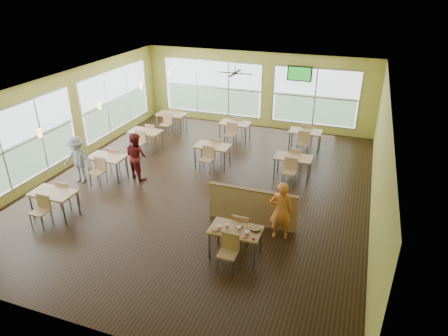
% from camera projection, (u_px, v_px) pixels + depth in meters
% --- Properties ---
extents(room, '(12.00, 12.04, 3.20)m').
position_uv_depth(room, '(203.00, 139.00, 11.97)').
color(room, black).
rests_on(room, ground).
extents(window_bays, '(9.24, 10.24, 2.38)m').
position_uv_depth(window_bays, '(170.00, 106.00, 15.43)').
color(window_bays, white).
rests_on(window_bays, room).
extents(main_table, '(1.22, 1.52, 0.87)m').
position_uv_depth(main_table, '(235.00, 233.00, 9.25)').
color(main_table, tan).
rests_on(main_table, floor).
extents(half_wall_divider, '(2.40, 0.14, 1.04)m').
position_uv_depth(half_wall_divider, '(252.00, 206.00, 10.53)').
color(half_wall_divider, tan).
rests_on(half_wall_divider, floor).
extents(dining_tables, '(6.92, 8.72, 0.87)m').
position_uv_depth(dining_tables, '(195.00, 144.00, 14.16)').
color(dining_tables, tan).
rests_on(dining_tables, floor).
extents(pendant_lights, '(0.11, 7.31, 0.86)m').
position_uv_depth(pendant_lights, '(121.00, 95.00, 13.14)').
color(pendant_lights, '#2D2119').
rests_on(pendant_lights, ceiling).
extents(ceiling_fan, '(1.25, 1.25, 0.29)m').
position_uv_depth(ceiling_fan, '(235.00, 73.00, 13.93)').
color(ceiling_fan, '#2D2119').
rests_on(ceiling_fan, ceiling).
extents(tv_backwall, '(1.00, 0.07, 0.60)m').
position_uv_depth(tv_backwall, '(300.00, 74.00, 16.06)').
color(tv_backwall, black).
rests_on(tv_backwall, wall_back).
extents(man_plaid, '(0.65, 0.51, 1.57)m').
position_uv_depth(man_plaid, '(281.00, 211.00, 9.86)').
color(man_plaid, '#EE431A').
rests_on(man_plaid, floor).
extents(patron_maroon, '(0.91, 0.82, 1.56)m').
position_uv_depth(patron_maroon, '(136.00, 156.00, 12.84)').
color(patron_maroon, maroon).
rests_on(patron_maroon, floor).
extents(patron_grey, '(1.03, 0.63, 1.54)m').
position_uv_depth(patron_grey, '(78.00, 159.00, 12.62)').
color(patron_grey, slate).
rests_on(patron_grey, floor).
extents(cup_blue, '(0.10, 0.10, 0.35)m').
position_uv_depth(cup_blue, '(220.00, 228.00, 9.12)').
color(cup_blue, white).
rests_on(cup_blue, main_table).
extents(cup_yellow, '(0.09, 0.09, 0.33)m').
position_uv_depth(cup_yellow, '(227.00, 226.00, 9.18)').
color(cup_yellow, white).
rests_on(cup_yellow, main_table).
extents(cup_red_near, '(0.10, 0.10, 0.35)m').
position_uv_depth(cup_red_near, '(239.00, 229.00, 9.09)').
color(cup_red_near, white).
rests_on(cup_red_near, main_table).
extents(cup_red_far, '(0.11, 0.11, 0.38)m').
position_uv_depth(cup_red_far, '(247.00, 234.00, 8.90)').
color(cup_red_far, white).
rests_on(cup_red_far, main_table).
extents(food_basket, '(0.28, 0.28, 0.06)m').
position_uv_depth(food_basket, '(255.00, 229.00, 9.15)').
color(food_basket, black).
rests_on(food_basket, main_table).
extents(ketchup_cup, '(0.06, 0.06, 0.03)m').
position_uv_depth(ketchup_cup, '(254.00, 239.00, 8.82)').
color(ketchup_cup, '#A20600').
rests_on(ketchup_cup, main_table).
extents(wrapper_left, '(0.22, 0.21, 0.04)m').
position_uv_depth(wrapper_left, '(215.00, 230.00, 9.12)').
color(wrapper_left, tan).
rests_on(wrapper_left, main_table).
extents(wrapper_mid, '(0.23, 0.22, 0.05)m').
position_uv_depth(wrapper_mid, '(239.00, 226.00, 9.26)').
color(wrapper_mid, tan).
rests_on(wrapper_mid, main_table).
extents(wrapper_right, '(0.14, 0.13, 0.03)m').
position_uv_depth(wrapper_right, '(245.00, 237.00, 8.89)').
color(wrapper_right, tan).
rests_on(wrapper_right, main_table).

